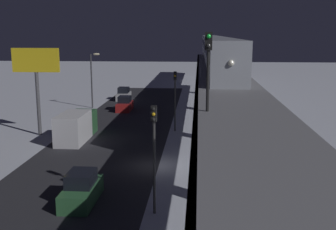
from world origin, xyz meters
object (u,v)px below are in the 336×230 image
at_px(rail_signal, 208,58).
at_px(box_truck, 76,126).
at_px(sedan_silver, 124,95).
at_px(commercial_billboard, 36,69).
at_px(traffic_light_mid, 175,92).
at_px(sedan_red, 125,105).
at_px(subway_train, 213,47).
at_px(sedan_green, 82,190).
at_px(traffic_light_near, 154,144).

bearing_deg(rail_signal, box_truck, -55.38).
distance_m(rail_signal, sedan_silver, 45.35).
distance_m(sedan_silver, box_truck, 24.86).
bearing_deg(commercial_billboard, traffic_light_mid, -168.90).
bearing_deg(sedan_red, commercial_billboard, 65.88).
distance_m(subway_train, commercial_billboard, 31.83).
bearing_deg(sedan_green, traffic_light_near, -15.73).
bearing_deg(sedan_green, traffic_light_mid, 76.36).
height_order(sedan_silver, traffic_light_mid, traffic_light_mid).
bearing_deg(commercial_billboard, sedan_silver, -101.04).
distance_m(sedan_red, box_truck, 15.87).
xyz_separation_m(box_truck, traffic_light_near, (-9.50, 16.41, 2.85)).
bearing_deg(subway_train, commercial_billboard, 54.29).
bearing_deg(box_truck, traffic_light_mid, -155.73).
height_order(sedan_red, commercial_billboard, commercial_billboard).
relative_size(subway_train, sedan_silver, 17.79).
relative_size(sedan_red, commercial_billboard, 0.45).
relative_size(sedan_silver, box_truck, 0.56).
xyz_separation_m(sedan_red, commercial_billboard, (6.34, 14.17, 6.03)).
bearing_deg(subway_train, traffic_light_mid, 78.45).
xyz_separation_m(subway_train, traffic_light_mid, (4.72, 23.11, -4.01)).
distance_m(subway_train, sedan_silver, 16.06).
relative_size(sedan_silver, commercial_billboard, 0.47).
height_order(box_truck, traffic_light_mid, traffic_light_mid).
relative_size(subway_train, traffic_light_mid, 11.57).
relative_size(traffic_light_near, traffic_light_mid, 1.00).
bearing_deg(box_truck, sedan_silver, -90.46).
height_order(sedan_red, sedan_silver, same).
height_order(rail_signal, sedan_silver, rail_signal).
xyz_separation_m(sedan_silver, sedan_green, (-4.60, 39.94, 0.00)).
distance_m(rail_signal, commercial_billboard, 25.88).
bearing_deg(commercial_billboard, sedan_green, 118.76).
distance_m(sedan_red, sedan_silver, 9.29).
relative_size(traffic_light_mid, commercial_billboard, 0.72).
height_order(sedan_green, traffic_light_near, traffic_light_near).
distance_m(sedan_red, traffic_light_near, 33.19).
relative_size(rail_signal, commercial_billboard, 0.45).
bearing_deg(traffic_light_mid, traffic_light_near, 90.00).
relative_size(subway_train, traffic_light_near, 11.57).
xyz_separation_m(sedan_red, sedan_green, (-2.80, 30.82, 0.00)).
distance_m(sedan_red, commercial_billboard, 16.65).
relative_size(sedan_silver, traffic_light_mid, 0.65).
distance_m(sedan_red, sedan_green, 30.95).
relative_size(sedan_silver, traffic_light_near, 0.65).
bearing_deg(box_truck, traffic_light_near, 120.06).
distance_m(sedan_green, traffic_light_mid, 20.22).
bearing_deg(subway_train, sedan_green, 77.49).
distance_m(sedan_silver, traffic_light_near, 42.44).
bearing_deg(sedan_silver, box_truck, 89.54).
height_order(sedan_green, commercial_billboard, commercial_billboard).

